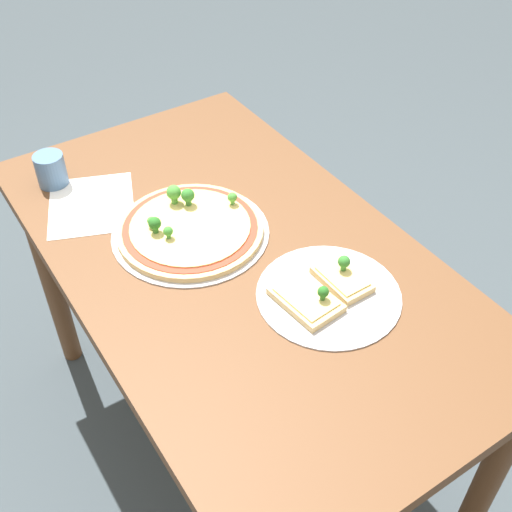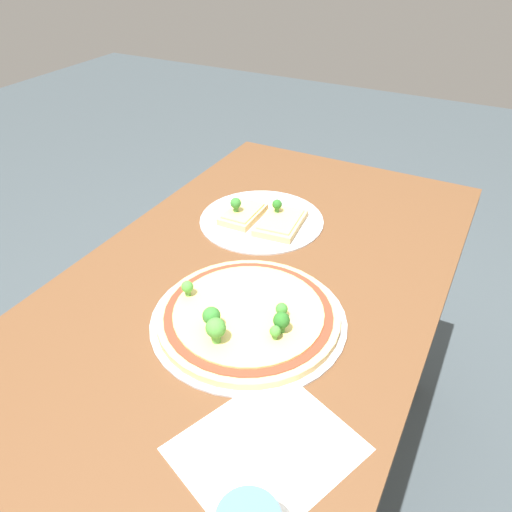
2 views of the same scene
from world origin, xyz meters
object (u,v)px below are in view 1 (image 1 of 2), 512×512
Objects in this scene: dining_table at (237,286)px; drinking_cup at (51,170)px; pizza_tray_whole at (190,228)px; pizza_tray_slice at (325,292)px.

drinking_cup is (0.48, 0.25, 0.15)m from dining_table.
pizza_tray_whole is 4.34× the size of drinking_cup.
pizza_tray_slice is (-0.33, -0.14, -0.00)m from pizza_tray_whole.
drinking_cup is (0.70, 0.34, 0.03)m from pizza_tray_slice.
dining_table is 3.55× the size of pizza_tray_whole.
pizza_tray_whole is 1.20× the size of pizza_tray_slice.
pizza_tray_whole reaches higher than pizza_tray_slice.
pizza_tray_slice is 3.61× the size of drinking_cup.
dining_table is at bearing -155.81° from pizza_tray_whole.
drinking_cup is at bearing 28.66° from pizza_tray_whole.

